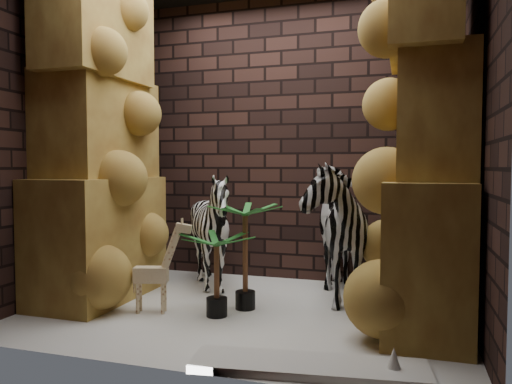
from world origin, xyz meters
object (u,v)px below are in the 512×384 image
(zebra_right, at_px, (329,219))
(surfboard, at_px, (308,366))
(palm_front, at_px, (245,256))
(zebra_left, at_px, (212,237))
(palm_back, at_px, (217,274))
(giraffe_toy, at_px, (151,264))

(zebra_right, distance_m, surfboard, 1.71)
(palm_front, xyz_separation_m, surfboard, (0.75, -1.06, -0.43))
(zebra_left, xyz_separation_m, palm_back, (0.36, -0.78, -0.17))
(palm_back, height_order, surfboard, palm_back)
(zebra_left, xyz_separation_m, surfboard, (1.27, -1.59, -0.49))
(surfboard, bearing_deg, giraffe_toy, 145.67)
(zebra_left, relative_size, palm_front, 1.25)
(zebra_right, distance_m, giraffe_toy, 1.60)
(zebra_right, bearing_deg, surfboard, -103.10)
(zebra_left, distance_m, surfboard, 2.09)
(surfboard, bearing_deg, palm_back, 130.82)
(giraffe_toy, xyz_separation_m, palm_back, (0.55, 0.07, -0.06))
(giraffe_toy, height_order, palm_back, giraffe_toy)
(giraffe_toy, bearing_deg, palm_back, -8.44)
(zebra_right, height_order, surfboard, zebra_right)
(zebra_right, relative_size, palm_back, 2.15)
(zebra_right, relative_size, surfboard, 1.05)
(palm_front, distance_m, palm_back, 0.32)
(zebra_right, distance_m, palm_front, 0.84)
(zebra_right, relative_size, zebra_left, 1.29)
(zebra_left, bearing_deg, surfboard, -41.18)
(palm_back, bearing_deg, giraffe_toy, -173.03)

